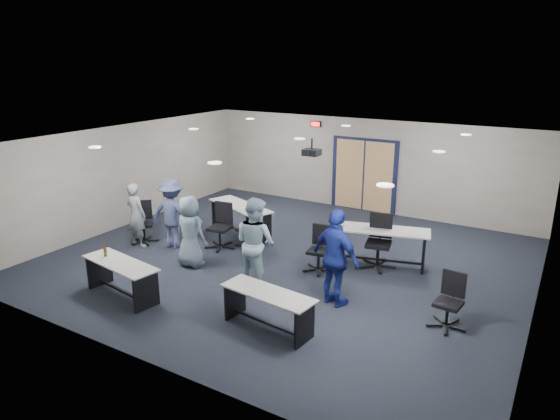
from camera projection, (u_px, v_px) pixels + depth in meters
The scene contains 25 objects.
floor at pixel (288, 260), 11.25m from camera, with size 10.00×10.00×0.00m, color black.
back_wall at pixel (365, 165), 14.55m from camera, with size 10.00×0.04×2.70m, color gray.
front_wall at pixel (132, 277), 7.16m from camera, with size 10.00×0.04×2.70m, color gray.
left_wall at pixel (126, 176), 13.30m from camera, with size 0.04×9.00×2.70m, color gray.
right_wall at pixel (545, 245), 8.41m from camera, with size 0.04×9.00×2.70m, color gray.
ceiling at pixel (288, 141), 10.46m from camera, with size 10.00×9.00×0.04m, color silver.
double_door at pixel (364, 176), 14.61m from camera, with size 2.00×0.07×2.20m.
exit_sign at pixel (316, 124), 14.96m from camera, with size 0.32×0.07×0.18m.
ceiling_projector at pixel (312, 152), 10.81m from camera, with size 0.35×0.32×0.37m.
ceiling_can_lights at pixel (294, 140), 10.67m from camera, with size 6.24×5.74×0.02m, color silver, non-canonical shape.
table_front_left at pixel (121, 273), 9.40m from camera, with size 1.79×0.84×0.96m.
table_front_right at pixel (268, 304), 8.27m from camera, with size 1.72×0.74×0.67m.
table_back_left at pixel (241, 215), 12.62m from camera, with size 2.09×1.33×0.94m.
table_back_right at pixel (381, 240), 10.84m from camera, with size 2.13×1.16×0.82m.
chair_back_a at pixel (220, 226), 11.80m from camera, with size 0.68×0.68×1.09m, color black, non-canonical shape.
chair_back_b at pixel (247, 228), 11.89m from camera, with size 0.58×0.58×0.93m, color black, non-canonical shape.
chair_back_c at pixel (319, 249), 10.52m from camera, with size 0.62×0.62×0.99m, color black, non-canonical shape.
chair_back_d at pixel (378, 242), 10.69m from camera, with size 0.73×0.73×1.16m, color black, non-canonical shape.
chair_loose_left at pixel (143, 223), 12.16m from camera, with size 0.64×0.64×1.02m, color black, non-canonical shape.
chair_loose_right at pixel (448, 302), 8.31m from camera, with size 0.60×0.60×0.95m, color black, non-canonical shape.
person_gray at pixel (136, 215), 11.85m from camera, with size 0.57×0.38×1.58m, color gray.
person_plaid at pixel (190, 231), 10.72m from camera, with size 0.77×0.50×1.58m, color slate.
person_lightblue at pixel (255, 242), 9.76m from camera, with size 0.88×0.69×1.81m, color #95B4C5.
person_navy at pixel (336, 258), 8.98m from camera, with size 1.07×0.45×1.83m, color navy.
person_back at pixel (172, 214), 11.78m from camera, with size 1.08×0.62×1.67m, color #394168.
Camera 1 is at (5.19, -9.04, 4.38)m, focal length 32.00 mm.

